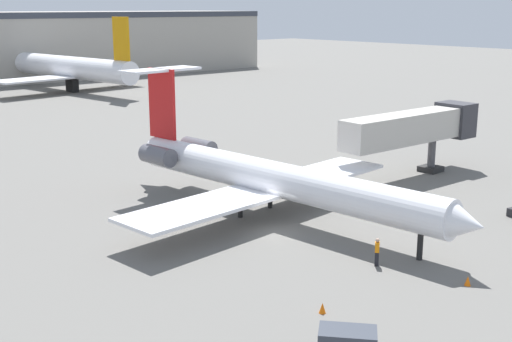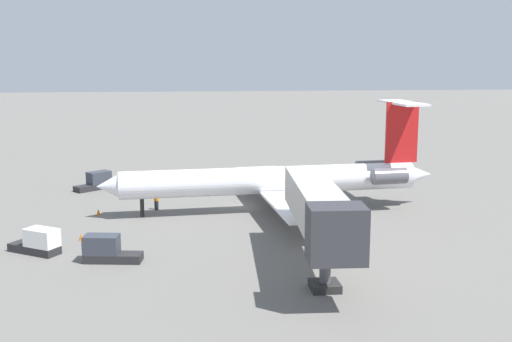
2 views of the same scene
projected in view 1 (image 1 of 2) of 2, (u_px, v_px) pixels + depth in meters
ground_plane at (272, 230)px, 45.61m from camera, size 400.00×400.00×0.10m
regional_jet at (265, 175)px, 48.08m from camera, size 24.31×31.63×9.96m
jet_bridge at (418, 127)px, 59.23m from camera, size 15.80×3.65×6.13m
ground_crew_marshaller at (377, 252)px, 39.10m from camera, size 0.48×0.45×1.69m
traffic_cone_mid at (322, 308)px, 33.12m from camera, size 0.36×0.36×0.55m
traffic_cone_far at (468, 281)px, 36.40m from camera, size 0.36×0.36×0.55m
parked_airliner_west_mid at (72, 68)px, 118.15m from camera, size 28.97×34.11×13.30m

